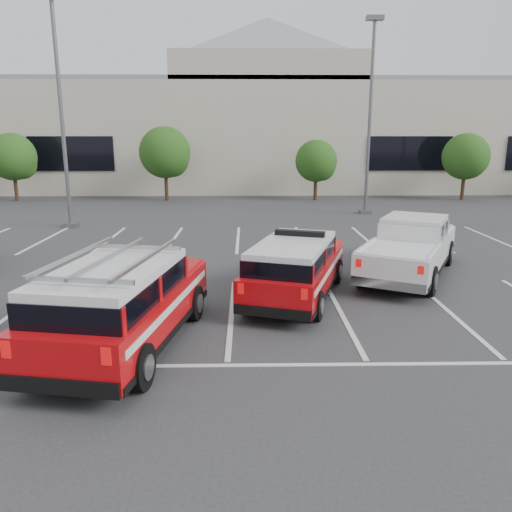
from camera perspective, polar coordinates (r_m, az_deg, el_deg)
The scene contains 12 objects.
ground at distance 12.36m, azimuth -2.81°, elevation -6.59°, with size 120.00×120.00×0.00m, color #2E2E30.
stall_markings at distance 16.65m, azimuth -2.35°, elevation -1.21°, with size 23.00×15.00×0.01m, color silver.
convention_building at distance 43.46m, azimuth -1.36°, elevation 14.24°, with size 60.00×16.99×13.20m.
tree_left at distance 36.98m, azimuth -25.90°, elevation 9.99°, with size 3.07×3.07×4.42m.
tree_mid_left at distance 34.07m, azimuth -10.19°, elevation 11.37°, with size 3.37×3.37×4.85m.
tree_mid_right at distance 34.01m, azimuth 7.02°, elevation 10.57°, with size 2.77×2.77×3.99m.
tree_right at distance 36.74m, azimuth 22.93°, elevation 10.26°, with size 3.07×3.07×4.42m.
light_pole_left at distance 25.06m, azimuth -21.35°, elevation 14.84°, with size 0.90×0.60×10.24m.
light_pole_mid at distance 28.39m, azimuth 12.88°, elevation 15.17°, with size 0.90×0.60×10.24m.
fire_chief_suv at distance 13.35m, azimuth 4.56°, elevation -1.82°, with size 3.30×5.34×1.77m.
white_pickup at distance 16.26m, azimuth 17.17°, elevation 0.37°, with size 4.51×6.05×1.78m.
ladder_suv at distance 10.50m, azimuth -14.94°, elevation -5.97°, with size 2.93×5.54×2.08m.
Camera 1 is at (0.39, -11.59, 4.27)m, focal length 35.00 mm.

